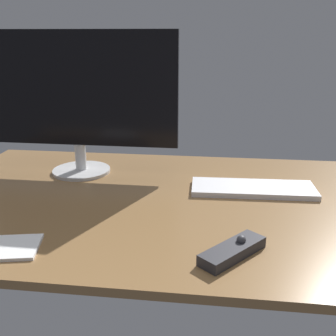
# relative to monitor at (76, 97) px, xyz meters

# --- Properties ---
(desk) EXTENTS (1.40, 0.84, 0.02)m
(desk) POSITION_rel_monitor_xyz_m (0.32, -0.19, -0.26)
(desk) COLOR olive
(desk) RESTS_ON ground
(monitor) EXTENTS (0.64, 0.19, 0.45)m
(monitor) POSITION_rel_monitor_xyz_m (0.00, 0.00, 0.00)
(monitor) COLOR silver
(monitor) RESTS_ON desk
(keyboard) EXTENTS (0.36, 0.14, 0.02)m
(keyboard) POSITION_rel_monitor_xyz_m (0.55, -0.10, -0.24)
(keyboard) COLOR white
(keyboard) RESTS_ON desk
(media_remote) EXTENTS (0.14, 0.16, 0.04)m
(media_remote) POSITION_rel_monitor_xyz_m (0.48, -0.47, -0.24)
(media_remote) COLOR #2D2D33
(media_remote) RESTS_ON desk
(notepad) EXTENTS (0.18, 0.13, 0.01)m
(notepad) POSITION_rel_monitor_xyz_m (-0.01, -0.51, -0.24)
(notepad) COLOR white
(notepad) RESTS_ON desk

